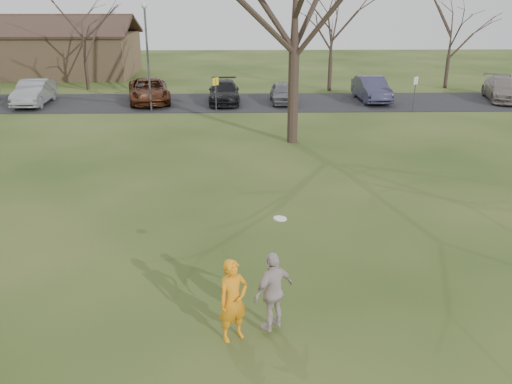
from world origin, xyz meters
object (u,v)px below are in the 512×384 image
(car_2, at_px, (149,91))
(car_4, at_px, (283,93))
(car_5, at_px, (371,89))
(lamp_post, at_px, (147,44))
(car_3, at_px, (224,92))
(car_7, at_px, (504,89))
(car_1, at_px, (34,92))
(catching_play, at_px, (273,291))
(building, at_px, (17,53))
(player_defender, at_px, (233,301))

(car_2, height_order, car_4, car_2)
(car_5, bearing_deg, lamp_post, -171.92)
(car_3, distance_m, lamp_post, 5.93)
(car_4, relative_size, car_7, 0.75)
(car_1, relative_size, catching_play, 1.95)
(car_1, bearing_deg, car_2, 1.84)
(car_2, distance_m, building, 18.72)
(car_2, relative_size, building, 0.27)
(car_1, distance_m, lamp_post, 8.58)
(car_3, bearing_deg, car_4, -3.87)
(car_4, bearing_deg, player_defender, -97.02)
(car_5, bearing_deg, car_1, 179.19)
(car_3, relative_size, car_4, 1.25)
(car_5, bearing_deg, player_defender, -111.37)
(car_7, xyz_separation_m, building, (-36.98, 12.75, 1.15))
(car_4, bearing_deg, building, 148.34)
(car_4, height_order, building, building)
(player_defender, xyz_separation_m, lamp_post, (-5.43, 23.23, 3.07))
(catching_play, xyz_separation_m, lamp_post, (-6.26, 23.03, 2.98))
(player_defender, bearing_deg, car_4, 52.75)
(car_5, bearing_deg, car_7, -2.67)
(building, bearing_deg, car_3, -35.59)
(player_defender, distance_m, car_5, 27.37)
(car_2, distance_m, car_7, 23.51)
(player_defender, relative_size, car_4, 0.47)
(car_2, distance_m, lamp_post, 4.11)
(building, bearing_deg, lamp_post, -47.91)
(car_4, relative_size, building, 0.19)
(player_defender, relative_size, car_3, 0.38)
(car_1, distance_m, car_5, 21.88)
(car_7, distance_m, catching_play, 30.73)
(car_1, distance_m, car_4, 15.96)
(car_3, bearing_deg, car_7, -0.58)
(car_3, height_order, lamp_post, lamp_post)
(car_1, relative_size, car_5, 1.00)
(car_3, xyz_separation_m, car_5, (9.74, 0.39, 0.09))
(building, bearing_deg, car_7, -19.02)
(catching_play, bearing_deg, car_1, 119.26)
(car_3, bearing_deg, lamp_post, -153.79)
(car_7, relative_size, lamp_post, 0.81)
(player_defender, xyz_separation_m, car_7, (17.56, 25.98, -0.12))
(car_7, bearing_deg, catching_play, -110.47)
(player_defender, height_order, catching_play, catching_play)
(car_1, height_order, car_5, car_1)
(catching_play, xyz_separation_m, building, (-20.26, 38.53, 0.94))
(building, bearing_deg, car_4, -30.90)
(player_defender, bearing_deg, lamp_post, 72.16)
(car_2, relative_size, car_4, 1.43)
(player_defender, height_order, car_7, player_defender)
(car_1, relative_size, car_2, 0.87)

